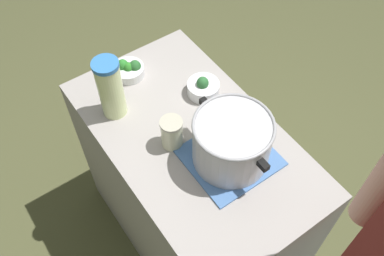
# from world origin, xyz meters

# --- Properties ---
(ground_plane) EXTENTS (8.00, 8.00, 0.00)m
(ground_plane) POSITION_xyz_m (0.00, 0.00, 0.00)
(ground_plane) COLOR #4E5030
(counter_slab) EXTENTS (1.06, 0.61, 0.91)m
(counter_slab) POSITION_xyz_m (0.00, 0.00, 0.45)
(counter_slab) COLOR #9E9793
(counter_slab) RESTS_ON ground_plane
(dish_cloth) EXTENTS (0.29, 0.31, 0.01)m
(dish_cloth) POSITION_xyz_m (0.16, 0.06, 0.91)
(dish_cloth) COLOR #4B74B0
(dish_cloth) RESTS_ON counter_slab
(cooking_pot) EXTENTS (0.35, 0.28, 0.19)m
(cooking_pot) POSITION_xyz_m (0.16, 0.06, 1.02)
(cooking_pot) COLOR #B7B7BC
(cooking_pot) RESTS_ON dish_cloth
(lemonade_pitcher) EXTENTS (0.10, 0.10, 0.26)m
(lemonade_pitcher) POSITION_xyz_m (-0.28, -0.18, 1.04)
(lemonade_pitcher) COLOR #E0EEA4
(lemonade_pitcher) RESTS_ON counter_slab
(mason_jar) EXTENTS (0.08, 0.08, 0.13)m
(mason_jar) POSITION_xyz_m (-0.02, -0.08, 0.97)
(mason_jar) COLOR beige
(mason_jar) RESTS_ON counter_slab
(broccoli_bowl_front) EXTENTS (0.13, 0.13, 0.07)m
(broccoli_bowl_front) POSITION_xyz_m (-0.42, -0.03, 0.94)
(broccoli_bowl_front) COLOR silver
(broccoli_bowl_front) RESTS_ON counter_slab
(broccoli_bowl_center) EXTENTS (0.13, 0.13, 0.09)m
(broccoli_bowl_center) POSITION_xyz_m (-0.15, 0.16, 0.94)
(broccoli_bowl_center) COLOR silver
(broccoli_bowl_center) RESTS_ON counter_slab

